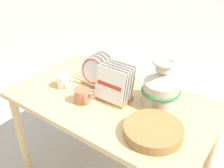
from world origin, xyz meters
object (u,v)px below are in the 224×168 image
at_px(ceramic_vase, 161,87).
at_px(dish_rack_round_plates, 97,73).
at_px(mug_cream_glaze, 64,82).
at_px(wicker_charger_stack, 153,131).
at_px(mug_terracotta_glaze, 82,96).
at_px(dish_rack_square_plates, 115,86).

distance_m(ceramic_vase, dish_rack_round_plates, 0.45).
bearing_deg(ceramic_vase, mug_cream_glaze, -161.38).
height_order(wicker_charger_stack, mug_terracotta_glaze, mug_terracotta_glaze).
bearing_deg(wicker_charger_stack, mug_cream_glaze, 174.66).
bearing_deg(ceramic_vase, wicker_charger_stack, -69.46).
bearing_deg(ceramic_vase, dish_rack_square_plates, -155.13).
bearing_deg(mug_cream_glaze, wicker_charger_stack, -5.34).
bearing_deg(wicker_charger_stack, ceramic_vase, 110.54).
height_order(wicker_charger_stack, mug_cream_glaze, mug_cream_glaze).
bearing_deg(mug_cream_glaze, mug_terracotta_glaze, -15.77).
height_order(dish_rack_round_plates, mug_terracotta_glaze, dish_rack_round_plates).
distance_m(ceramic_vase, mug_terracotta_glaze, 0.48).
distance_m(dish_rack_square_plates, mug_cream_glaze, 0.37).
bearing_deg(dish_rack_round_plates, wicker_charger_stack, -22.49).
distance_m(dish_rack_round_plates, mug_cream_glaze, 0.23).
distance_m(wicker_charger_stack, mug_cream_glaze, 0.71).
height_order(dish_rack_square_plates, mug_cream_glaze, dish_rack_square_plates).
bearing_deg(mug_terracotta_glaze, dish_rack_round_plates, 105.51).
height_order(ceramic_vase, wicker_charger_stack, ceramic_vase).
relative_size(wicker_charger_stack, mug_terracotta_glaze, 3.14).
bearing_deg(dish_rack_round_plates, dish_rack_square_plates, -20.84).
xyz_separation_m(dish_rack_round_plates, dish_rack_square_plates, (0.20, -0.08, 0.01)).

